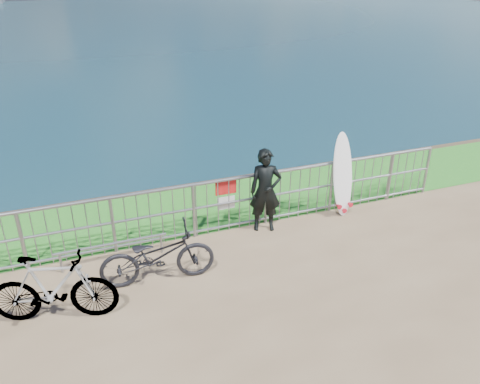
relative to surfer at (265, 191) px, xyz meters
name	(u,v)px	position (x,y,z in m)	size (l,w,h in m)	color
grass_strip	(203,207)	(-0.89, 1.31, -0.83)	(120.00, 120.00, 0.00)	#20701E
railing	(220,205)	(-0.87, 0.21, -0.26)	(10.06, 0.10, 1.13)	gray
surfer	(265,191)	(0.00, 0.00, 0.00)	(0.61, 0.40, 1.67)	black
surfboard	(343,178)	(1.76, 0.04, -0.02)	(0.47, 0.43, 1.77)	white
bicycle_near	(157,256)	(-2.34, -0.96, -0.35)	(0.65, 1.87, 0.98)	black
bicycle_far	(53,288)	(-3.93, -1.35, -0.29)	(0.51, 1.82, 1.10)	black
bike_rack	(112,246)	(-2.98, -0.13, -0.51)	(1.93, 0.05, 0.40)	gray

